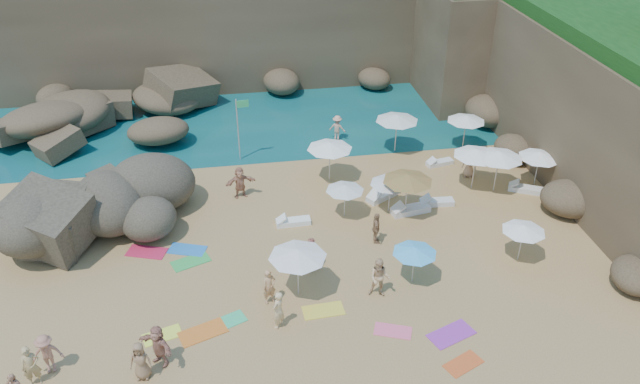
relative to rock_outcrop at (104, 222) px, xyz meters
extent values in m
plane|color=tan|center=(8.89, -5.06, 0.00)|extent=(120.00, 120.00, 0.00)
plane|color=#0C4751|center=(8.89, 24.94, 0.00)|extent=(120.00, 120.00, 0.00)
cube|color=brown|center=(10.89, 19.94, 4.00)|extent=(44.00, 8.00, 8.00)
cube|color=brown|center=(27.89, 2.94, 4.00)|extent=(8.00, 30.00, 8.00)
cube|color=brown|center=(25.89, 14.94, 4.00)|extent=(10.00, 12.00, 8.00)
cylinder|color=white|center=(-9.11, 24.94, 3.00)|extent=(0.10, 0.10, 6.00)
cylinder|color=white|center=(-7.61, 24.94, 3.00)|extent=(0.10, 0.10, 6.00)
cylinder|color=white|center=(-6.11, 24.94, 3.00)|extent=(0.10, 0.10, 6.00)
cylinder|color=silver|center=(7.26, 5.69, 1.95)|extent=(0.08, 0.08, 3.91)
cube|color=#2AAB5F|center=(7.64, 5.69, 3.59)|extent=(0.68, 0.12, 0.44)
cylinder|color=silver|center=(16.77, 5.18, 1.17)|extent=(0.07, 0.07, 2.33)
cone|color=silver|center=(16.77, 5.18, 2.27)|extent=(2.61, 2.61, 0.40)
cylinder|color=silver|center=(12.16, 2.34, 1.14)|extent=(0.07, 0.07, 2.27)
cone|color=white|center=(12.16, 2.34, 2.22)|extent=(2.55, 2.55, 0.39)
cylinder|color=silver|center=(21.06, 4.89, 1.04)|extent=(0.06, 0.06, 2.08)
cone|color=white|center=(21.06, 4.89, 2.03)|extent=(2.34, 2.34, 0.36)
cylinder|color=silver|center=(20.96, -0.22, 1.15)|extent=(0.07, 0.07, 2.30)
cone|color=white|center=(20.96, -0.22, 2.24)|extent=(2.58, 2.58, 0.39)
cylinder|color=silver|center=(19.89, 0.30, 1.13)|extent=(0.07, 0.07, 2.25)
cone|color=white|center=(19.89, 0.30, 2.20)|extent=(2.53, 2.53, 0.38)
cylinder|color=silver|center=(12.27, -1.41, 0.88)|extent=(0.05, 0.05, 1.76)
cone|color=silver|center=(12.27, -1.41, 1.72)|extent=(1.98, 1.98, 0.30)
cylinder|color=silver|center=(15.42, -1.79, 1.15)|extent=(0.07, 0.07, 2.29)
cone|color=#EA4929|center=(15.42, -1.79, 2.24)|extent=(2.57, 2.57, 0.39)
cylinder|color=silver|center=(14.66, -1.33, 0.94)|extent=(0.06, 0.06, 1.88)
cone|color=silver|center=(14.66, -1.33, 1.83)|extent=(2.11, 2.11, 0.32)
cylinder|color=silver|center=(23.36, -0.18, 1.03)|extent=(0.06, 0.06, 2.05)
cone|color=white|center=(23.36, -0.18, 2.00)|extent=(2.30, 2.30, 0.35)
cylinder|color=silver|center=(9.12, -7.03, 1.12)|extent=(0.07, 0.07, 2.23)
cone|color=white|center=(9.12, -7.03, 2.18)|extent=(2.50, 2.50, 0.38)
cylinder|color=silver|center=(14.25, -7.05, 0.88)|extent=(0.05, 0.05, 1.76)
cone|color=#45B3EC|center=(14.25, -7.05, 1.72)|extent=(1.98, 1.98, 0.30)
cylinder|color=silver|center=(19.64, -6.29, 0.90)|extent=(0.05, 0.05, 1.79)
cone|color=white|center=(19.64, -6.29, 1.75)|extent=(2.01, 2.01, 0.31)
cube|color=silver|center=(15.77, -1.64, 0.16)|extent=(2.15, 1.03, 0.32)
cube|color=silver|center=(18.95, 3.07, 0.13)|extent=(1.71, 0.88, 0.25)
cube|color=white|center=(14.70, 0.01, 0.15)|extent=(2.04, 1.59, 0.31)
cube|color=white|center=(9.57, -1.71, 0.14)|extent=(1.76, 0.63, 0.27)
cube|color=silver|center=(22.66, -0.62, 0.14)|extent=(1.91, 1.40, 0.29)
cube|color=silver|center=(17.38, -1.12, 0.14)|extent=(1.84, 0.72, 0.28)
cube|color=orange|center=(4.97, -8.81, 0.02)|extent=(2.11, 1.55, 0.03)
cube|color=#37C17A|center=(5.97, -8.35, 0.01)|extent=(1.73, 1.32, 0.03)
cube|color=#EEFF43|center=(3.36, -8.71, 0.01)|extent=(1.68, 1.17, 0.03)
cube|color=purple|center=(14.86, -10.54, 0.02)|extent=(2.12, 1.57, 0.03)
cube|color=#C72346|center=(2.34, -2.94, 0.02)|extent=(2.07, 1.49, 0.03)
cube|color=blue|center=(4.26, -3.06, 0.02)|extent=(1.96, 1.43, 0.03)
cube|color=#F76081|center=(12.59, -9.97, 0.01)|extent=(1.68, 1.25, 0.03)
cube|color=#D95522|center=(14.78, -12.12, 0.01)|extent=(1.70, 1.32, 0.03)
cube|color=green|center=(4.43, -4.02, 0.02)|extent=(1.96, 1.47, 0.03)
cube|color=yellow|center=(10.00, -8.33, 0.02)|extent=(1.78, 0.97, 0.03)
imported|color=tan|center=(-1.09, -10.46, 0.89)|extent=(0.75, 0.61, 1.78)
imported|color=#C47062|center=(9.89, -5.46, 0.84)|extent=(0.97, 0.85, 1.68)
imported|color=#E4A081|center=(13.54, 7.33, 0.82)|extent=(1.15, 0.86, 1.65)
imported|color=#9C734E|center=(13.33, -3.90, 0.82)|extent=(0.54, 1.01, 1.64)
imported|color=tan|center=(20.13, 1.48, 0.82)|extent=(0.92, 0.79, 1.65)
imported|color=tan|center=(7.08, 1.42, 0.89)|extent=(1.72, 0.83, 1.78)
imported|color=#E9C384|center=(8.05, -8.93, 0.88)|extent=(0.74, 0.76, 1.76)
imported|color=#B07258|center=(-0.64, -9.94, 0.23)|extent=(1.35, 1.87, 0.46)
imported|color=#8F6947|center=(2.79, -10.80, 0.22)|extent=(0.97, 1.71, 0.44)
imported|color=#B5775F|center=(3.40, -10.19, 0.24)|extent=(2.43, 2.43, 0.48)
imported|color=tan|center=(7.83, -7.41, 0.20)|extent=(1.17, 1.75, 0.39)
imported|color=tan|center=(12.53, -7.75, 0.36)|extent=(1.49, 2.08, 0.71)
camera|label=1|loc=(6.66, -27.82, 18.06)|focal=35.00mm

